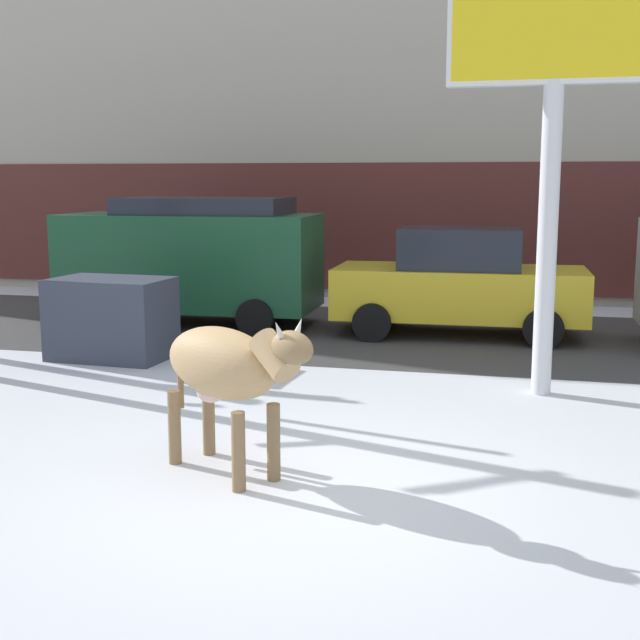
# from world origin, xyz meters

# --- Properties ---
(ground_plane) EXTENTS (120.00, 120.00, 0.00)m
(ground_plane) POSITION_xyz_m (0.00, 0.00, 0.00)
(ground_plane) COLOR white
(road_strip) EXTENTS (60.00, 5.60, 0.01)m
(road_strip) POSITION_xyz_m (0.00, 7.53, 0.00)
(road_strip) COLOR #423F3F
(road_strip) RESTS_ON ground
(building_facade) EXTENTS (44.00, 6.10, 13.00)m
(building_facade) POSITION_xyz_m (0.00, 14.76, 6.48)
(building_facade) COLOR #BCB29E
(building_facade) RESTS_ON ground
(cow_tan) EXTENTS (1.81, 1.39, 1.54)m
(cow_tan) POSITION_xyz_m (-0.78, 0.26, 0.99)
(cow_tan) COLOR tan
(cow_tan) RESTS_ON ground
(billboard) EXTENTS (2.52, 0.24, 5.56)m
(billboard) POSITION_xyz_m (2.02, 3.93, 4.31)
(billboard) COLOR silver
(billboard) RESTS_ON ground
(car_darkgreen_van) EXTENTS (4.66, 2.23, 2.32)m
(car_darkgreen_van) POSITION_xyz_m (-4.16, 7.69, 1.24)
(car_darkgreen_van) COLOR #194C2D
(car_darkgreen_van) RESTS_ON ground
(car_yellow_sedan) EXTENTS (4.25, 2.09, 1.84)m
(car_yellow_sedan) POSITION_xyz_m (0.69, 7.72, 0.91)
(car_yellow_sedan) COLOR gold
(car_yellow_sedan) RESTS_ON ground
(pedestrian_by_cars) EXTENTS (0.36, 0.24, 1.73)m
(pedestrian_by_cars) POSITION_xyz_m (-8.09, 10.21, 0.88)
(pedestrian_by_cars) COLOR #282833
(pedestrian_by_cars) RESTS_ON ground
(dumpster) EXTENTS (1.76, 1.19, 1.20)m
(dumpster) POSITION_xyz_m (-4.18, 4.59, 0.60)
(dumpster) COLOR #383D4C
(dumpster) RESTS_ON ground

